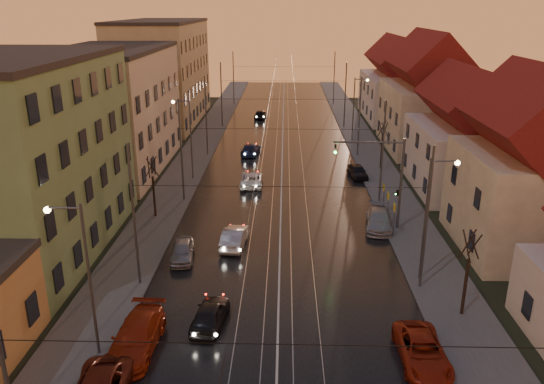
# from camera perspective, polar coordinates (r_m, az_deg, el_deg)

# --- Properties ---
(road) EXTENTS (16.00, 120.00, 0.04)m
(road) POSITION_cam_1_polar(r_m,az_deg,el_deg) (61.98, 1.11, 4.19)
(road) COLOR black
(road) RESTS_ON ground
(sidewalk_left) EXTENTS (4.00, 120.00, 0.15)m
(sidewalk_left) POSITION_cam_1_polar(r_m,az_deg,el_deg) (62.81, -8.07, 4.26)
(sidewalk_left) COLOR #4C4C4C
(sidewalk_left) RESTS_ON ground
(sidewalk_right) EXTENTS (4.00, 120.00, 0.15)m
(sidewalk_right) POSITION_cam_1_polar(r_m,az_deg,el_deg) (62.72, 10.31, 4.11)
(sidewalk_right) COLOR #4C4C4C
(sidewalk_right) RESTS_ON ground
(tram_rail_0) EXTENTS (0.06, 120.00, 0.03)m
(tram_rail_0) POSITION_cam_1_polar(r_m,az_deg,el_deg) (62.02, -0.92, 4.23)
(tram_rail_0) COLOR gray
(tram_rail_0) RESTS_ON road
(tram_rail_1) EXTENTS (0.06, 120.00, 0.03)m
(tram_rail_1) POSITION_cam_1_polar(r_m,az_deg,el_deg) (61.97, 0.40, 4.23)
(tram_rail_1) COLOR gray
(tram_rail_1) RESTS_ON road
(tram_rail_2) EXTENTS (0.06, 120.00, 0.03)m
(tram_rail_2) POSITION_cam_1_polar(r_m,az_deg,el_deg) (61.97, 1.83, 4.21)
(tram_rail_2) COLOR gray
(tram_rail_2) RESTS_ON road
(tram_rail_3) EXTENTS (0.06, 120.00, 0.03)m
(tram_rail_3) POSITION_cam_1_polar(r_m,az_deg,el_deg) (62.00, 3.15, 4.20)
(tram_rail_3) COLOR gray
(tram_rail_3) RESTS_ON road
(apartment_left_1) EXTENTS (10.00, 18.00, 13.00)m
(apartment_left_1) POSITION_cam_1_polar(r_m,az_deg,el_deg) (39.43, -25.48, 3.09)
(apartment_left_1) COLOR #658353
(apartment_left_1) RESTS_ON ground
(apartment_left_2) EXTENTS (10.00, 20.00, 12.00)m
(apartment_left_2) POSITION_cam_1_polar(r_m,az_deg,el_deg) (57.59, -16.77, 8.30)
(apartment_left_2) COLOR beige
(apartment_left_2) RESTS_ON ground
(apartment_left_3) EXTENTS (10.00, 24.00, 14.00)m
(apartment_left_3) POSITION_cam_1_polar(r_m,az_deg,el_deg) (80.34, -11.65, 12.40)
(apartment_left_3) COLOR tan
(apartment_left_3) RESTS_ON ground
(house_right_1) EXTENTS (8.67, 10.20, 10.80)m
(house_right_1) POSITION_cam_1_polar(r_m,az_deg,el_deg) (40.10, 26.00, 1.68)
(house_right_1) COLOR #B5AA8B
(house_right_1) RESTS_ON ground
(house_right_2) EXTENTS (9.18, 12.24, 9.20)m
(house_right_2) POSITION_cam_1_polar(r_m,az_deg,el_deg) (51.96, 20.24, 5.24)
(house_right_2) COLOR beige
(house_right_2) RESTS_ON ground
(house_right_3) EXTENTS (9.18, 14.28, 11.50)m
(house_right_3) POSITION_cam_1_polar(r_m,az_deg,el_deg) (65.82, 16.34, 9.48)
(house_right_3) COLOR #B5AA8B
(house_right_3) RESTS_ON ground
(house_right_4) EXTENTS (9.18, 16.32, 10.00)m
(house_right_4) POSITION_cam_1_polar(r_m,az_deg,el_deg) (83.27, 13.24, 11.16)
(house_right_4) COLOR beige
(house_right_4) RESTS_ON ground
(catenary_pole_l_1) EXTENTS (0.16, 0.16, 9.00)m
(catenary_pole_l_1) POSITION_cam_1_polar(r_m,az_deg,el_deg) (32.37, -14.63, -2.66)
(catenary_pole_l_1) COLOR #595B60
(catenary_pole_l_1) RESTS_ON ground
(catenary_pole_r_1) EXTENTS (0.16, 0.16, 9.00)m
(catenary_pole_r_1) POSITION_cam_1_polar(r_m,az_deg,el_deg) (32.22, 16.30, -2.93)
(catenary_pole_r_1) COLOR #595B60
(catenary_pole_r_1) RESTS_ON ground
(catenary_pole_l_2) EXTENTS (0.16, 0.16, 9.00)m
(catenary_pole_l_2) POSITION_cam_1_polar(r_m,az_deg,el_deg) (46.22, -9.74, 4.33)
(catenary_pole_l_2) COLOR #595B60
(catenary_pole_l_2) RESTS_ON ground
(catenary_pole_r_2) EXTENTS (0.16, 0.16, 9.00)m
(catenary_pole_r_2) POSITION_cam_1_polar(r_m,az_deg,el_deg) (46.12, 11.79, 4.17)
(catenary_pole_r_2) COLOR #595B60
(catenary_pole_r_2) RESTS_ON ground
(catenary_pole_l_3) EXTENTS (0.16, 0.16, 9.00)m
(catenary_pole_l_3) POSITION_cam_1_polar(r_m,az_deg,el_deg) (60.62, -7.10, 8.05)
(catenary_pole_l_3) COLOR #595B60
(catenary_pole_l_3) RESTS_ON ground
(catenary_pole_r_3) EXTENTS (0.16, 0.16, 9.00)m
(catenary_pole_r_3) POSITION_cam_1_polar(r_m,az_deg,el_deg) (60.54, 9.38, 7.92)
(catenary_pole_r_3) COLOR #595B60
(catenary_pole_r_3) RESTS_ON ground
(catenary_pole_l_4) EXTENTS (0.16, 0.16, 9.00)m
(catenary_pole_l_4) POSITION_cam_1_polar(r_m,az_deg,el_deg) (75.26, -5.46, 10.32)
(catenary_pole_l_4) COLOR #595B60
(catenary_pole_l_4) RESTS_ON ground
(catenary_pole_r_4) EXTENTS (0.16, 0.16, 9.00)m
(catenary_pole_r_4) POSITION_cam_1_polar(r_m,az_deg,el_deg) (75.19, 7.88, 10.22)
(catenary_pole_r_4) COLOR #595B60
(catenary_pole_r_4) RESTS_ON ground
(catenary_pole_l_5) EXTENTS (0.16, 0.16, 9.00)m
(catenary_pole_l_5) POSITION_cam_1_polar(r_m,az_deg,el_deg) (92.97, -4.16, 12.09)
(catenary_pole_l_5) COLOR #595B60
(catenary_pole_l_5) RESTS_ON ground
(catenary_pole_r_5) EXTENTS (0.16, 0.16, 9.00)m
(catenary_pole_r_5) POSITION_cam_1_polar(r_m,az_deg,el_deg) (92.92, 6.69, 12.01)
(catenary_pole_r_5) COLOR #595B60
(catenary_pole_r_5) RESTS_ON ground
(street_lamp_0) EXTENTS (1.75, 0.32, 8.00)m
(street_lamp_0) POSITION_cam_1_polar(r_m,az_deg,el_deg) (26.34, -19.80, -7.56)
(street_lamp_0) COLOR #595B60
(street_lamp_0) RESTS_ON ground
(street_lamp_1) EXTENTS (1.75, 0.32, 8.00)m
(street_lamp_1) POSITION_cam_1_polar(r_m,az_deg,el_deg) (33.11, 16.79, -1.65)
(street_lamp_1) COLOR #595B60
(street_lamp_1) RESTS_ON ground
(street_lamp_2) EXTENTS (1.75, 0.32, 8.00)m
(street_lamp_2) POSITION_cam_1_polar(r_m,az_deg,el_deg) (51.94, -9.08, 6.48)
(street_lamp_2) COLOR #595B60
(street_lamp_2) RESTS_ON ground
(street_lamp_3) EXTENTS (1.75, 0.32, 8.00)m
(street_lamp_3) POSITION_cam_1_polar(r_m,az_deg,el_deg) (67.36, 9.05, 9.43)
(street_lamp_3) COLOR #595B60
(street_lamp_3) RESTS_ON ground
(traffic_light_mast) EXTENTS (5.30, 0.32, 7.20)m
(traffic_light_mast) POSITION_cam_1_polar(r_m,az_deg,el_deg) (40.31, 12.39, 2.06)
(traffic_light_mast) COLOR #595B60
(traffic_light_mast) RESTS_ON ground
(bare_tree_0) EXTENTS (1.09, 1.09, 5.11)m
(bare_tree_0) POSITION_cam_1_polar(r_m,az_deg,el_deg) (43.42, -12.63, 0.37)
(bare_tree_0) COLOR black
(bare_tree_0) RESTS_ON ground
(bare_tree_1) EXTENTS (1.09, 1.09, 5.11)m
(bare_tree_1) POSITION_cam_1_polar(r_m,az_deg,el_deg) (30.91, 20.20, -8.47)
(bare_tree_1) COLOR black
(bare_tree_1) RESTS_ON ground
(bare_tree_2) EXTENTS (1.09, 1.09, 5.11)m
(bare_tree_2) POSITION_cam_1_polar(r_m,az_deg,el_deg) (56.46, 11.75, 4.85)
(bare_tree_2) COLOR black
(bare_tree_2) RESTS_ON ground
(driving_car_0) EXTENTS (2.01, 4.08, 1.34)m
(driving_car_0) POSITION_cam_1_polar(r_m,az_deg,el_deg) (29.40, -6.68, -12.90)
(driving_car_0) COLOR black
(driving_car_0) RESTS_ON ground
(driving_car_1) EXTENTS (1.84, 4.37, 1.40)m
(driving_car_1) POSITION_cam_1_polar(r_m,az_deg,el_deg) (38.07, -4.06, -4.85)
(driving_car_1) COLOR #A8A8AD
(driving_car_1) RESTS_ON ground
(driving_car_2) EXTENTS (2.16, 4.53, 1.25)m
(driving_car_2) POSITION_cam_1_polar(r_m,az_deg,el_deg) (50.65, -2.23, 1.37)
(driving_car_2) COLOR white
(driving_car_2) RESTS_ON ground
(driving_car_3) EXTENTS (2.37, 4.75, 1.32)m
(driving_car_3) POSITION_cam_1_polar(r_m,az_deg,el_deg) (61.34, -2.28, 4.64)
(driving_car_3) COLOR #151E41
(driving_car_3) RESTS_ON ground
(driving_car_4) EXTENTS (2.06, 4.09, 1.34)m
(driving_car_4) POSITION_cam_1_polar(r_m,az_deg,el_deg) (81.37, -1.23, 8.35)
(driving_car_4) COLOR black
(driving_car_4) RESTS_ON ground
(parked_left_2) EXTENTS (2.30, 5.25, 1.50)m
(parked_left_2) POSITION_cam_1_polar(r_m,az_deg,el_deg) (28.16, -14.41, -14.85)
(parked_left_2) COLOR #9B270F
(parked_left_2) RESTS_ON ground
(parked_left_3) EXTENTS (1.93, 3.90, 1.28)m
(parked_left_3) POSITION_cam_1_polar(r_m,az_deg,el_deg) (36.58, -9.65, -6.25)
(parked_left_3) COLOR #99999E
(parked_left_3) RESTS_ON ground
(parked_right_0) EXTENTS (2.18, 4.67, 1.29)m
(parked_right_0) POSITION_cam_1_polar(r_m,az_deg,el_deg) (27.55, 15.84, -16.11)
(parked_right_0) COLOR #9D240F
(parked_right_0) RESTS_ON ground
(parked_right_1) EXTENTS (2.56, 4.96, 1.37)m
(parked_right_1) POSITION_cam_1_polar(r_m,az_deg,el_deg) (41.78, 11.42, -2.95)
(parked_right_1) COLOR #A6A6AC
(parked_right_1) RESTS_ON ground
(parked_right_2) EXTENTS (2.00, 3.92, 1.28)m
(parked_right_2) POSITION_cam_1_polar(r_m,az_deg,el_deg) (53.70, 9.20, 2.20)
(parked_right_2) COLOR black
(parked_right_2) RESTS_ON ground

